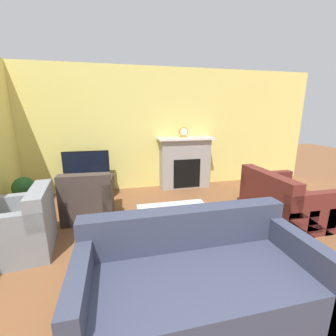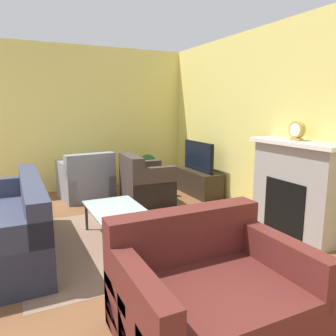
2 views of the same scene
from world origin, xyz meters
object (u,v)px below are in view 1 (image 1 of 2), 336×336
at_px(couch_loveseat, 284,202).
at_px(mantel_clock, 183,132).
at_px(armchair_by_window, 22,230).
at_px(coffee_table, 175,212).
at_px(armchair_accent, 89,200).
at_px(potted_plant, 25,192).
at_px(couch_sectional, 197,279).
at_px(tv, 86,164).

distance_m(couch_loveseat, mantel_clock, 2.50).
distance_m(armchair_by_window, coffee_table, 1.98).
relative_size(armchair_accent, coffee_table, 0.80).
relative_size(potted_plant, mantel_clock, 2.78).
bearing_deg(couch_sectional, armchair_accent, 118.28).
relative_size(tv, coffee_table, 0.90).
distance_m(tv, armchair_accent, 1.17).
relative_size(armchair_by_window, coffee_table, 0.88).
bearing_deg(coffee_table, armchair_by_window, 178.50).
bearing_deg(couch_sectional, mantel_clock, 75.35).
bearing_deg(armchair_accent, couch_sectional, 120.60).
bearing_deg(mantel_clock, potted_plant, -167.77).
xyz_separation_m(armchair_accent, coffee_table, (1.26, -0.86, 0.05)).
height_order(coffee_table, potted_plant, potted_plant).
height_order(couch_sectional, armchair_accent, same).
distance_m(couch_sectional, armchair_accent, 2.39).
distance_m(couch_loveseat, coffee_table, 1.89).
bearing_deg(couch_loveseat, mantel_clock, 30.32).
distance_m(couch_loveseat, potted_plant, 4.47).
distance_m(tv, armchair_by_window, 2.03).
xyz_separation_m(tv, couch_loveseat, (3.28, -1.87, -0.41)).
xyz_separation_m(armchair_accent, mantel_clock, (2.00, 1.19, 1.00)).
relative_size(couch_sectional, couch_loveseat, 1.65).
bearing_deg(potted_plant, tv, 29.90).
distance_m(armchair_by_window, armchair_accent, 1.08).
xyz_separation_m(couch_sectional, couch_loveseat, (2.02, 1.33, 0.00)).
xyz_separation_m(coffee_table, potted_plant, (-2.39, 1.37, 0.01)).
xyz_separation_m(tv, couch_sectional, (1.26, -3.20, -0.42)).
xyz_separation_m(armchair_accent, potted_plant, (-1.13, 0.52, 0.06)).
xyz_separation_m(potted_plant, mantel_clock, (3.13, 0.68, 0.94)).
bearing_deg(potted_plant, armchair_accent, -24.54).
xyz_separation_m(couch_loveseat, mantel_clock, (-1.15, 1.97, 1.01)).
bearing_deg(potted_plant, mantel_clock, 12.23).
height_order(tv, couch_sectional, tv).
height_order(couch_sectional, armchair_by_window, same).
bearing_deg(coffee_table, armchair_accent, 145.75).
relative_size(tv, armchair_accent, 1.12).
distance_m(tv, couch_sectional, 3.46).
xyz_separation_m(armchair_by_window, mantel_clock, (2.72, 2.00, 1.00)).
relative_size(tv, mantel_clock, 4.02).
height_order(couch_loveseat, armchair_by_window, same).
bearing_deg(potted_plant, couch_sectional, -49.22).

